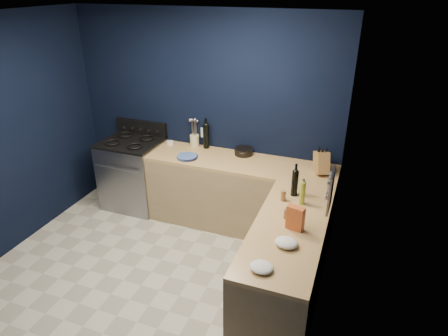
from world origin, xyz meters
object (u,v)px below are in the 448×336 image
at_px(plate_stack, 187,157).
at_px(crouton_bag, 295,218).
at_px(gas_range, 134,174).
at_px(utensil_crock, 195,140).
at_px(knife_block, 321,163).

bearing_deg(plate_stack, crouton_bag, -34.05).
bearing_deg(gas_range, utensil_crock, 18.42).
bearing_deg(plate_stack, gas_range, 172.22).
distance_m(utensil_crock, crouton_bag, 2.15).
bearing_deg(gas_range, crouton_bag, -25.59).
bearing_deg(plate_stack, utensil_crock, 100.45).
height_order(knife_block, crouton_bag, knife_block).
bearing_deg(knife_block, plate_stack, 163.84).
xyz_separation_m(plate_stack, utensil_crock, (-0.07, 0.39, 0.06)).
xyz_separation_m(knife_block, crouton_bag, (-0.06, -1.21, -0.01)).
xyz_separation_m(gas_range, crouton_bag, (2.42, -1.16, 0.55)).
distance_m(plate_stack, crouton_bag, 1.85).
relative_size(knife_block, crouton_bag, 1.10).
bearing_deg(knife_block, crouton_bag, -114.98).
bearing_deg(crouton_bag, gas_range, 168.50).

